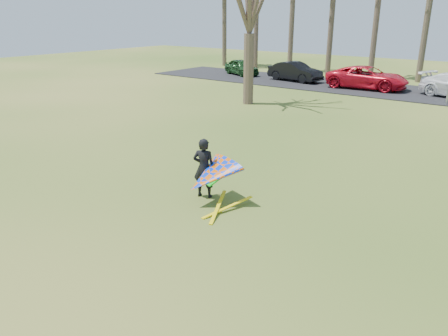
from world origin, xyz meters
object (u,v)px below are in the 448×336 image
Objects in this scene: car_0 at (241,67)px; car_2 at (367,77)px; car_1 at (295,72)px; kite_flyer at (210,175)px.

car_2 reaches higher than car_0.
car_1 is at bearing 85.06° from car_2.
kite_flyer is (3.68, -23.00, -0.01)m from car_2.
car_2 reaches higher than car_1.
car_1 is (5.72, -0.47, 0.08)m from car_0.
car_0 is at bearing 123.20° from kite_flyer.
car_0 is 1.69× the size of kite_flyer.
car_0 is 11.84m from car_2.
car_0 is at bearing 83.73° from car_2.
kite_flyer is (9.78, -23.21, 0.03)m from car_1.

